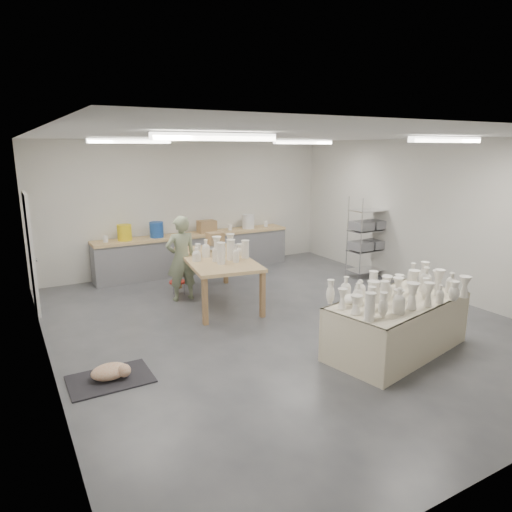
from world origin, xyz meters
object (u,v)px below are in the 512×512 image
drying_table (397,321)px  red_stool (177,283)px  work_table (218,255)px  potter (181,258)px

drying_table → red_stool: (-1.85, 3.90, -0.18)m
work_table → potter: size_ratio=1.51×
drying_table → work_table: 3.55m
red_stool → drying_table: bearing=-64.7°
work_table → red_stool: bearing=143.4°
potter → red_stool: potter is taller
work_table → potter: potter is taller
drying_table → red_stool: drying_table is taller
potter → drying_table: bearing=117.1°
potter → red_stool: 0.61m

